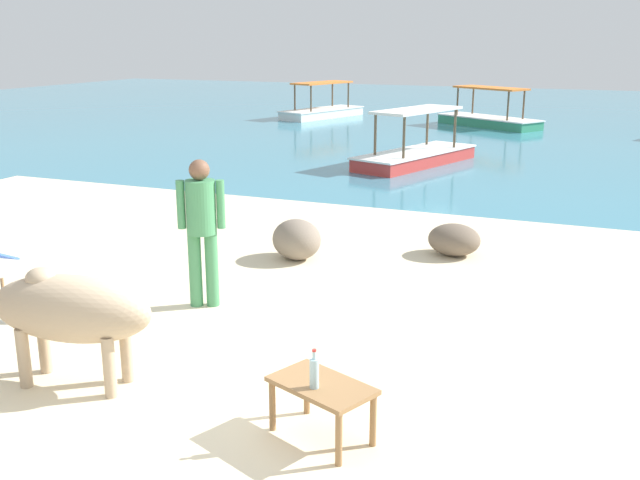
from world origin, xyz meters
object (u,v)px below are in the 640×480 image
Objects in this scene: cow at (66,309)px; boat_green at (489,118)px; boat_red at (416,153)px; bottle at (314,372)px; low_bench_table at (322,392)px; boat_white at (322,110)px; person_standing at (202,222)px.

boat_green is at bearing -99.29° from cow.
bottle is at bearing 29.84° from boat_red.
boat_green reaches higher than low_bench_table.
boat_red is at bearing 51.52° from boat_white.
cow is 2.10× the size of low_bench_table.
boat_red reaches higher than bottle.
bottle is 22.69m from boat_white.
boat_red reaches higher than low_bench_table.
cow is 0.48× the size of boat_red.
boat_white is at bearing 26.14° from boat_green.
low_bench_table is at bearing 170.47° from cow.
person_standing is at bearing 159.37° from low_bench_table.
low_bench_table is at bearing -157.36° from person_standing.
bottle is 0.08× the size of boat_green.
person_standing is at bearing -101.18° from cow.
cow is 21.85m from boat_white.
low_bench_table is 22.62m from boat_white.
boat_green reaches higher than bottle.
boat_green is (-0.08, 18.32, -0.70)m from person_standing.
person_standing is 0.42× the size of boat_red.
boat_white is 6.24m from boat_green.
boat_white and boat_red have the same top height.
person_standing is 0.42× the size of boat_white.
bottle is at bearing 39.57° from boat_white.
person_standing is 18.33m from boat_green.
low_bench_table is 0.54× the size of person_standing.
boat_red is at bearing -98.04° from cow.
boat_green is at bearing -24.23° from person_standing.
boat_green is at bearing 118.72° from low_bench_table.
cow is 12.11m from boat_red.
cow is at bearing 19.31° from boat_red.
boat_red reaches higher than cow.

